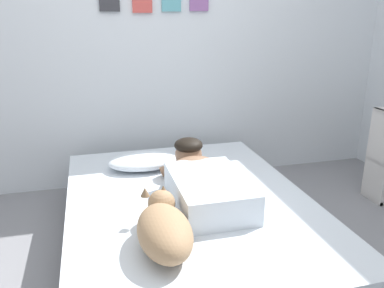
{
  "coord_description": "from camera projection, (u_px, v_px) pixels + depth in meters",
  "views": [
    {
      "loc": [
        -0.58,
        -1.84,
        1.45
      ],
      "look_at": [
        0.07,
        0.64,
        0.61
      ],
      "focal_mm": 36.96,
      "sensor_mm": 36.0,
      "label": 1
    }
  ],
  "objects": [
    {
      "name": "ground_plane",
      "position": [
        208.0,
        278.0,
        2.28
      ],
      "size": [
        12.42,
        12.42,
        0.0
      ],
      "primitive_type": "plane",
      "color": "gray"
    },
    {
      "name": "coffee_cup",
      "position": [
        193.0,
        169.0,
        2.82
      ],
      "size": [
        0.12,
        0.09,
        0.07
      ],
      "color": "teal",
      "rests_on": "bed"
    },
    {
      "name": "person_lying",
      "position": [
        203.0,
        180.0,
        2.47
      ],
      "size": [
        0.43,
        0.92,
        0.27
      ],
      "color": "silver",
      "rests_on": "bed"
    },
    {
      "name": "cell_phone",
      "position": [
        176.0,
        202.0,
        2.4
      ],
      "size": [
        0.07,
        0.14,
        0.01
      ],
      "primitive_type": "cube",
      "color": "black",
      "rests_on": "bed"
    },
    {
      "name": "bed",
      "position": [
        189.0,
        224.0,
        2.52
      ],
      "size": [
        1.52,
        2.05,
        0.36
      ],
      "color": "#4C4742",
      "rests_on": "ground"
    },
    {
      "name": "pillow",
      "position": [
        144.0,
        161.0,
        2.93
      ],
      "size": [
        0.52,
        0.32,
        0.11
      ],
      "primitive_type": "ellipsoid",
      "color": "silver",
      "rests_on": "bed"
    },
    {
      "name": "dog",
      "position": [
        164.0,
        228.0,
        1.92
      ],
      "size": [
        0.26,
        0.57,
        0.21
      ],
      "color": "#9E7A56",
      "rests_on": "bed"
    },
    {
      "name": "back_wall",
      "position": [
        156.0,
        39.0,
        3.33
      ],
      "size": [
        4.21,
        0.12,
        2.5
      ],
      "color": "silver",
      "rests_on": "ground"
    }
  ]
}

